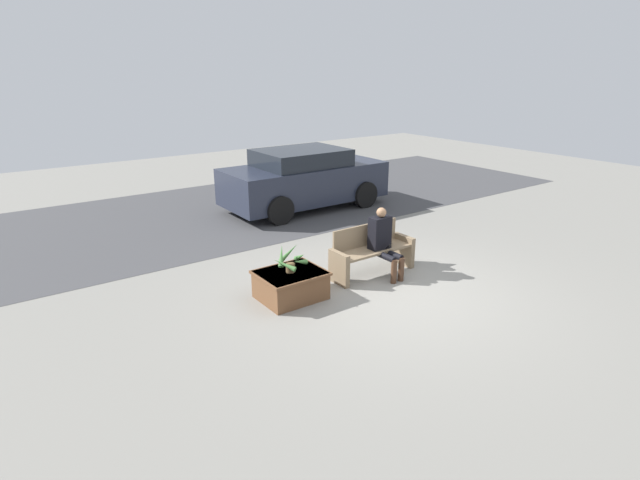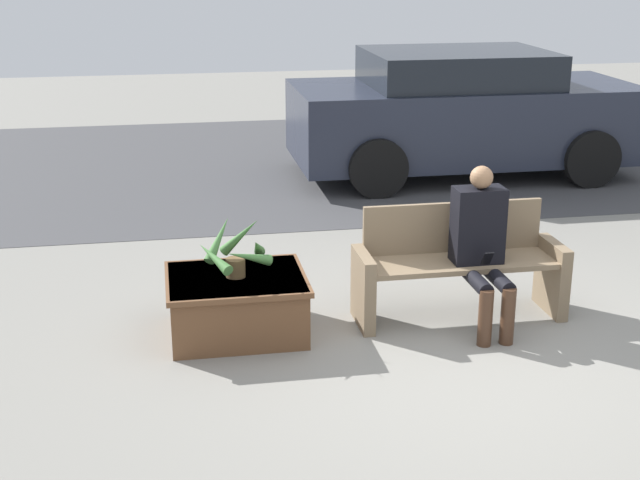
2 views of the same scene
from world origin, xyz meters
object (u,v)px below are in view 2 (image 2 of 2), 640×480
at_px(person_seated, 482,242).
at_px(planter_box, 237,303).
at_px(bench, 458,265).
at_px(parked_car, 462,113).
at_px(potted_plant, 236,251).

height_order(person_seated, planter_box, person_seated).
bearing_deg(person_seated, bench, 119.89).
bearing_deg(parked_car, planter_box, -126.20).
bearing_deg(planter_box, parked_car, 53.80).
xyz_separation_m(bench, potted_plant, (-1.70, -0.05, 0.23)).
xyz_separation_m(bench, person_seated, (0.11, -0.19, 0.24)).
bearing_deg(parked_car, bench, -108.94).
relative_size(person_seated, potted_plant, 2.18).
xyz_separation_m(person_seated, parked_car, (1.37, 4.51, 0.11)).
xyz_separation_m(bench, planter_box, (-1.71, -0.04, -0.17)).
bearing_deg(planter_box, bench, 1.32).
bearing_deg(parked_car, potted_plant, -126.09).
relative_size(person_seated, planter_box, 1.19).
bearing_deg(bench, potted_plant, -178.28).
relative_size(bench, planter_box, 1.57).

